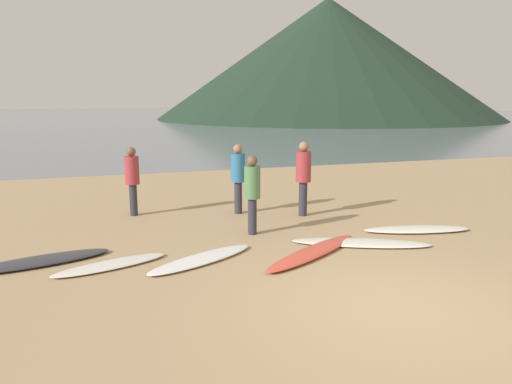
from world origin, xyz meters
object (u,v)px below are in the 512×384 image
surfboard_2 (202,259)px  person_2 (238,173)px  surfboard_5 (417,229)px  surfboard_4 (361,243)px  person_3 (252,188)px  surfboard_1 (111,265)px  surfboard_3 (313,252)px  person_0 (303,172)px  surfboard_0 (39,261)px  person_1 (132,176)px

surfboard_2 → person_2: (1.55, 3.15, 0.93)m
surfboard_2 → surfboard_5: surfboard_5 is taller
surfboard_4 → surfboard_5: (1.56, 0.46, 0.01)m
person_3 → surfboard_1: bearing=166.9°
surfboard_4 → person_3: size_ratio=1.61×
surfboard_3 → person_2: (-0.39, 3.41, 0.92)m
person_0 → person_2: size_ratio=1.05×
surfboard_2 → person_2: person_2 is taller
surfboard_2 → surfboard_5: size_ratio=0.99×
surfboard_3 → person_2: size_ratio=1.61×
surfboard_4 → person_2: (-1.49, 3.15, 0.93)m
surfboard_2 → surfboard_4: (3.04, -0.00, -0.00)m
surfboard_5 → person_3: bearing=178.8°
surfboard_0 → person_0: (5.52, 1.76, 0.97)m
surfboard_0 → surfboard_5: surfboard_5 is taller
surfboard_0 → person_3: 4.07m
surfboard_1 → surfboard_3: (3.42, -0.44, 0.01)m
person_2 → person_3: (-0.23, -1.82, -0.03)m
surfboard_0 → surfboard_5: size_ratio=1.05×
person_2 → person_3: person_2 is taller
surfboard_0 → surfboard_1: 1.25m
surfboard_4 → person_1: (-3.87, 3.71, 0.90)m
surfboard_3 → surfboard_4: size_ratio=1.03×
surfboard_1 → person_0: 5.05m
surfboard_5 → surfboard_4: bearing=-150.0°
surfboard_5 → person_1: (-5.43, 3.26, 0.89)m
surfboard_2 → surfboard_0: bearing=136.6°
surfboard_5 → person_0: bearing=143.6°
surfboard_2 → person_1: bearing=74.5°
surfboard_5 → surfboard_2: bearing=-160.6°
surfboard_5 → person_0: size_ratio=1.28×
surfboard_1 → person_1: person_1 is taller
person_0 → person_1: bearing=-43.4°
person_1 → person_3: bearing=172.0°
surfboard_0 → surfboard_1: size_ratio=1.21×
person_0 → surfboard_3: bearing=45.2°
person_2 → surfboard_4: bearing=-136.0°
surfboard_0 → person_1: 3.60m
surfboard_2 → surfboard_4: bearing=-28.1°
surfboard_1 → surfboard_4: size_ratio=0.74×
surfboard_5 → person_0: person_0 is taller
surfboard_3 → surfboard_5: size_ratio=1.20×
person_1 → person_2: bearing=-153.4°
surfboard_2 → person_3: bearing=17.0°
surfboard_5 → person_2: person_2 is taller
surfboard_2 → surfboard_5: bearing=-22.5°
surfboard_3 → surfboard_4: bearing=-19.9°
surfboard_3 → person_1: bearing=91.8°
person_0 → person_1: size_ratio=1.08×
person_1 → person_2: size_ratio=0.97×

